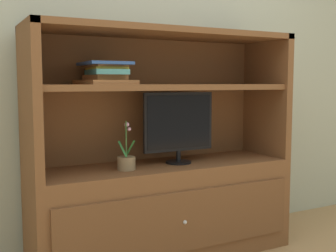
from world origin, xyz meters
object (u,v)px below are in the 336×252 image
media_console (164,185)px  magazine_stack (105,74)px  potted_plant (126,161)px  tv_monitor (179,125)px

media_console → magazine_stack: 0.81m
media_console → potted_plant: size_ratio=5.75×
magazine_stack → potted_plant: bearing=-26.7°
magazine_stack → media_console: bearing=1.0°
tv_monitor → potted_plant: size_ratio=1.67×
media_console → tv_monitor: size_ratio=3.45×
tv_monitor → magazine_stack: 0.58m
media_console → tv_monitor: media_console is taller
media_console → magazine_stack: media_console is taller
media_console → potted_plant: (-0.28, -0.06, 0.19)m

